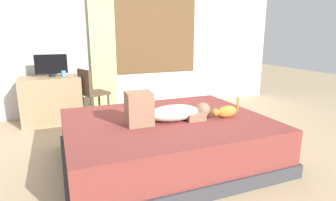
% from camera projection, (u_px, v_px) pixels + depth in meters
% --- Properties ---
extents(ground_plane, '(16.00, 16.00, 0.00)m').
position_uv_depth(ground_plane, '(172.00, 156.00, 3.25)').
color(ground_plane, tan).
extents(back_wall_with_window, '(6.40, 0.14, 2.90)m').
position_uv_depth(back_wall_with_window, '(123.00, 31.00, 5.02)').
color(back_wall_with_window, silver).
rests_on(back_wall_with_window, ground).
extents(bed, '(2.20, 1.77, 0.50)m').
position_uv_depth(bed, '(167.00, 140.00, 3.09)').
color(bed, '#38383D').
rests_on(bed, ground).
extents(person_lying, '(0.94, 0.29, 0.34)m').
position_uv_depth(person_lying, '(165.00, 111.00, 2.91)').
color(person_lying, silver).
rests_on(person_lying, bed).
extents(cat, '(0.36, 0.13, 0.21)m').
position_uv_depth(cat, '(225.00, 112.00, 3.06)').
color(cat, '#C67A2D').
rests_on(cat, bed).
extents(desk, '(0.90, 0.56, 0.74)m').
position_uv_depth(desk, '(52.00, 100.00, 4.44)').
color(desk, '#997A56').
rests_on(desk, ground).
extents(tv_monitor, '(0.48, 0.10, 0.35)m').
position_uv_depth(tv_monitor, '(51.00, 65.00, 4.33)').
color(tv_monitor, black).
rests_on(tv_monitor, desk).
extents(cup, '(0.08, 0.08, 0.09)m').
position_uv_depth(cup, '(63.00, 74.00, 4.39)').
color(cup, teal).
rests_on(cup, desk).
extents(chair_by_desk, '(0.49, 0.49, 0.86)m').
position_uv_depth(chair_by_desk, '(91.00, 91.00, 4.45)').
color(chair_by_desk, '#4C3828').
rests_on(chair_by_desk, ground).
extents(curtain_left, '(0.44, 0.06, 2.41)m').
position_uv_depth(curtain_left, '(103.00, 45.00, 4.83)').
color(curtain_left, '#ADCC75').
rests_on(curtain_left, ground).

